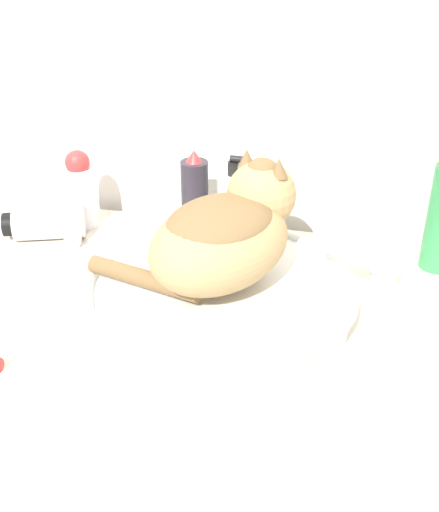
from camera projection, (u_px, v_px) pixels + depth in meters
wall_back at (267, 24)px, 1.13m from camera, size 8.00×0.05×2.40m
vanity_counter at (224, 476)px, 1.25m from camera, size 0.94×0.54×0.83m
sink_basin at (221, 294)px, 1.00m from camera, size 0.43×0.43×0.06m
cat at (227, 231)px, 0.96m from camera, size 0.34×0.30×0.18m
faucet at (379, 263)px, 1.02m from camera, size 0.13×0.08×0.12m
soap_pump_bottle at (233, 208)px, 1.18m from camera, size 0.06×0.06×0.18m
lotion_bottle_white at (81, 189)px, 1.24m from camera, size 0.05×0.05×0.16m
hairspray_can_black at (195, 199)px, 1.19m from camera, size 0.05×0.05×0.18m
hair_dryer at (51, 224)px, 1.22m from camera, size 0.16×0.12×0.06m
soap_bar at (414, 381)px, 0.86m from camera, size 0.08×0.05×0.02m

